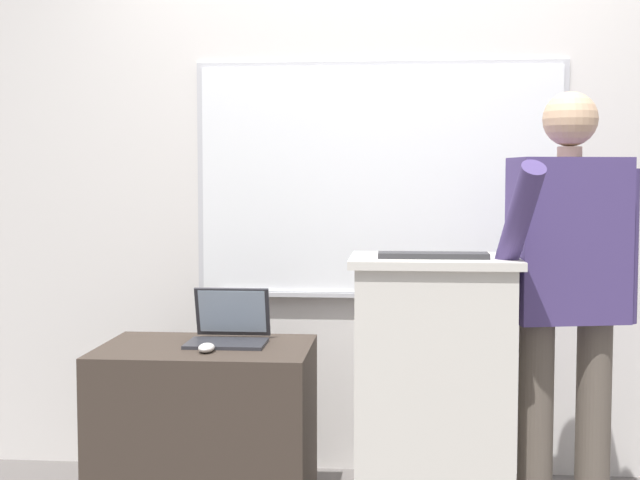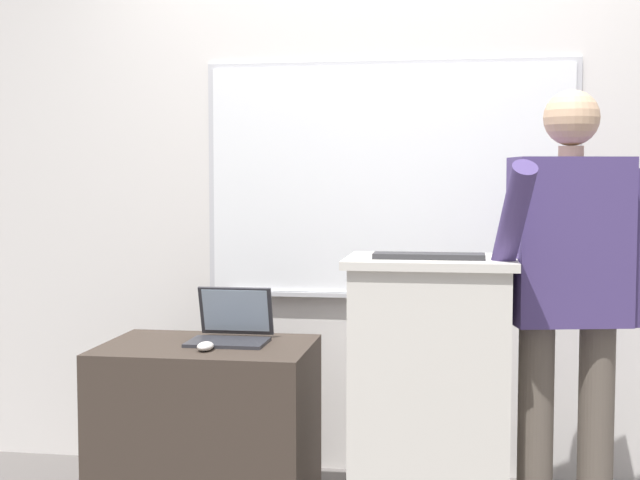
% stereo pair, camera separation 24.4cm
% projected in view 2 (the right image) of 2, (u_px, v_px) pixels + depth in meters
% --- Properties ---
extents(back_wall, '(6.40, 0.17, 2.89)m').
position_uv_depth(back_wall, '(381.00, 157.00, 4.05)').
color(back_wall, silver).
rests_on(back_wall, ground_plane).
extents(lectern_podium, '(0.61, 0.45, 1.06)m').
position_uv_depth(lectern_podium, '(430.00, 400.00, 3.26)').
color(lectern_podium, beige).
rests_on(lectern_podium, ground_plane).
extents(side_desk, '(0.82, 0.59, 0.69)m').
position_uv_depth(side_desk, '(208.00, 430.00, 3.53)').
color(side_desk, '#382D26').
rests_on(side_desk, ground_plane).
extents(person_presenter, '(0.58, 0.59, 1.66)m').
position_uv_depth(person_presenter, '(569.00, 285.00, 3.23)').
color(person_presenter, brown).
rests_on(person_presenter, ground_plane).
extents(laptop, '(0.31, 0.28, 0.21)m').
position_uv_depth(laptop, '(232.00, 326.00, 3.58)').
color(laptop, '#28282D').
rests_on(laptop, side_desk).
extents(wireless_keyboard, '(0.39, 0.12, 0.02)m').
position_uv_depth(wireless_keyboard, '(429.00, 256.00, 3.17)').
color(wireless_keyboard, '#2D2D30').
rests_on(wireless_keyboard, lectern_podium).
extents(computer_mouse_by_laptop, '(0.06, 0.10, 0.03)m').
position_uv_depth(computer_mouse_by_laptop, '(205.00, 346.00, 3.38)').
color(computer_mouse_by_laptop, silver).
rests_on(computer_mouse_by_laptop, side_desk).
extents(computer_mouse_by_keyboard, '(0.06, 0.10, 0.03)m').
position_uv_depth(computer_mouse_by_keyboard, '(501.00, 255.00, 3.12)').
color(computer_mouse_by_keyboard, silver).
rests_on(computer_mouse_by_keyboard, lectern_podium).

